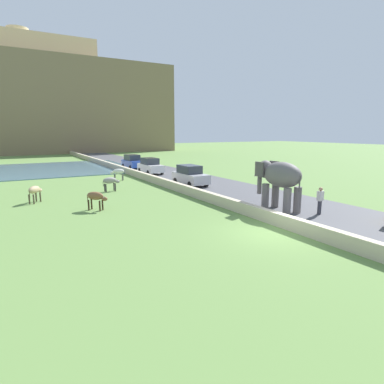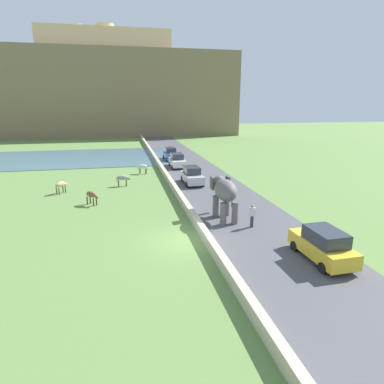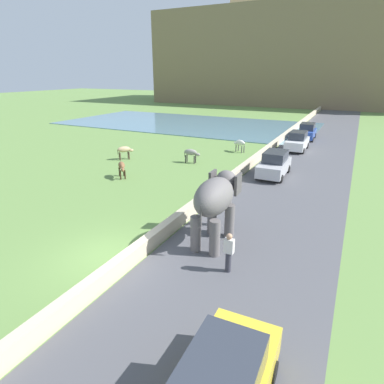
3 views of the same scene
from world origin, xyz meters
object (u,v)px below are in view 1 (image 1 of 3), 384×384
(car_blue, at_px, (133,162))
(cow_brown, at_px, (96,197))
(car_white, at_px, (150,166))
(car_silver, at_px, (190,175))
(cow_grey, at_px, (110,181))
(person_beside_elephant, at_px, (320,200))
(elephant, at_px, (279,178))
(cow_white, at_px, (118,172))
(cow_tan, at_px, (35,190))

(car_blue, xyz_separation_m, cow_brown, (-9.49, -20.31, -0.06))
(car_white, height_order, car_silver, same)
(car_silver, relative_size, car_blue, 1.00)
(car_white, height_order, cow_grey, car_white)
(person_beside_elephant, height_order, cow_brown, person_beside_elephant)
(person_beside_elephant, xyz_separation_m, cow_grey, (-8.31, 13.33, -0.04))
(elephant, height_order, cow_brown, elephant)
(car_silver, relative_size, cow_white, 2.92)
(car_blue, relative_size, cow_brown, 3.28)
(person_beside_elephant, relative_size, car_silver, 0.41)
(cow_white, bearing_deg, car_blue, 62.58)
(person_beside_elephant, xyz_separation_m, car_blue, (-1.34, 27.82, 0.03))
(car_silver, xyz_separation_m, car_blue, (-0.00, 15.11, 0.00))
(car_blue, relative_size, cow_white, 2.93)
(car_white, relative_size, cow_tan, 3.04)
(cow_grey, xyz_separation_m, cow_brown, (-2.52, -5.82, 0.00))
(cow_tan, relative_size, cow_white, 0.95)
(car_blue, bearing_deg, car_silver, -90.00)
(elephant, height_order, car_silver, elephant)
(cow_brown, bearing_deg, person_beside_elephant, -34.72)
(car_silver, distance_m, car_blue, 15.11)
(person_beside_elephant, xyz_separation_m, cow_white, (-6.01, 18.83, -0.04))
(elephant, xyz_separation_m, cow_brown, (-9.48, 5.58, -1.20))
(elephant, height_order, car_white, elephant)
(person_beside_elephant, bearing_deg, car_blue, 92.77)
(elephant, bearing_deg, cow_tan, 141.95)
(car_white, relative_size, cow_brown, 3.25)
(car_silver, bearing_deg, cow_brown, -151.25)
(elephant, xyz_separation_m, cow_tan, (-12.54, 9.81, -1.20))
(car_blue, xyz_separation_m, cow_white, (-4.66, -8.99, -0.06))
(cow_grey, height_order, cow_tan, same)
(car_silver, distance_m, cow_grey, 6.99)
(cow_tan, xyz_separation_m, cow_brown, (3.06, -4.23, 0.00))
(elephant, bearing_deg, cow_white, 105.41)
(elephant, bearing_deg, person_beside_elephant, -55.03)
(car_blue, bearing_deg, elephant, -90.01)
(elephant, relative_size, cow_brown, 2.82)
(person_beside_elephant, distance_m, cow_brown, 13.18)
(car_silver, distance_m, cow_tan, 12.58)
(elephant, bearing_deg, car_silver, 89.98)
(elephant, distance_m, car_blue, 25.92)
(elephant, distance_m, car_silver, 10.85)
(car_silver, height_order, cow_brown, car_silver)
(car_white, relative_size, cow_white, 2.90)
(car_blue, bearing_deg, cow_grey, -115.67)
(person_beside_elephant, bearing_deg, cow_white, 107.69)
(person_beside_elephant, height_order, car_blue, car_blue)
(cow_tan, bearing_deg, car_white, 38.97)
(car_silver, bearing_deg, cow_tan, -175.57)
(car_white, height_order, car_blue, same)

